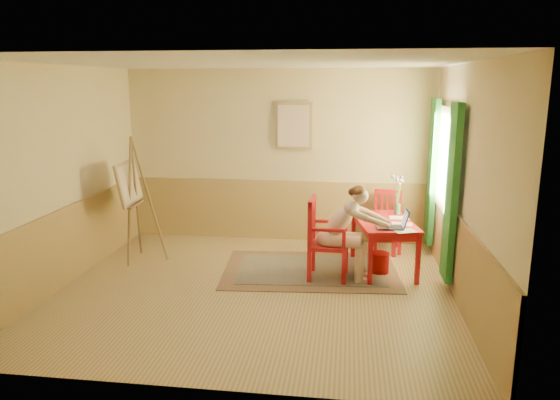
# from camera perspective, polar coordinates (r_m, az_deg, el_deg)

# --- Properties ---
(room) EXTENTS (5.04, 4.54, 2.84)m
(room) POSITION_cam_1_polar(r_m,az_deg,el_deg) (6.33, -2.90, 2.08)
(room) COLOR tan
(room) RESTS_ON ground
(wainscot) EXTENTS (5.00, 4.50, 1.00)m
(wainscot) POSITION_cam_1_polar(r_m,az_deg,el_deg) (7.30, -1.70, -3.74)
(wainscot) COLOR tan
(wainscot) RESTS_ON room
(window) EXTENTS (0.12, 2.01, 2.20)m
(window) POSITION_cam_1_polar(r_m,az_deg,el_deg) (7.43, 17.41, 2.66)
(window) COLOR white
(window) RESTS_ON room
(wall_portrait) EXTENTS (0.60, 0.05, 0.76)m
(wall_portrait) POSITION_cam_1_polar(r_m,az_deg,el_deg) (8.40, 1.49, 8.14)
(wall_portrait) COLOR #9D8658
(wall_portrait) RESTS_ON room
(rug) EXTENTS (2.52, 1.79, 0.02)m
(rug) POSITION_cam_1_polar(r_m,az_deg,el_deg) (7.35, 3.34, -7.67)
(rug) COLOR #8C7251
(rug) RESTS_ON room
(table) EXTENTS (0.94, 1.32, 0.72)m
(table) POSITION_cam_1_polar(r_m,az_deg,el_deg) (7.31, 11.35, -2.91)
(table) COLOR red
(table) RESTS_ON room
(chair_left) EXTENTS (0.53, 0.51, 1.10)m
(chair_left) POSITION_cam_1_polar(r_m,az_deg,el_deg) (6.92, 4.88, -4.30)
(chair_left) COLOR red
(chair_left) RESTS_ON room
(chair_back) EXTENTS (0.42, 0.44, 0.94)m
(chair_back) POSITION_cam_1_polar(r_m,az_deg,el_deg) (8.28, 11.72, -2.25)
(chair_back) COLOR red
(chair_back) RESTS_ON room
(figure) EXTENTS (0.96, 0.42, 1.29)m
(figure) POSITION_cam_1_polar(r_m,az_deg,el_deg) (6.84, 7.24, -3.13)
(figure) COLOR beige
(figure) RESTS_ON room
(laptop) EXTENTS (0.42, 0.27, 0.25)m
(laptop) POSITION_cam_1_polar(r_m,az_deg,el_deg) (6.92, 12.46, -2.64)
(laptop) COLOR #1E2338
(laptop) RESTS_ON table
(papers) EXTENTS (0.75, 1.09, 0.00)m
(papers) POSITION_cam_1_polar(r_m,az_deg,el_deg) (7.25, 12.31, -2.32)
(papers) COLOR white
(papers) RESTS_ON table
(vase) EXTENTS (0.20, 0.29, 0.57)m
(vase) POSITION_cam_1_polar(r_m,az_deg,el_deg) (7.64, 12.78, 0.40)
(vase) COLOR #3F724C
(vase) RESTS_ON table
(wastebasket) EXTENTS (0.29, 0.29, 0.29)m
(wastebasket) POSITION_cam_1_polar(r_m,az_deg,el_deg) (7.34, 10.82, -6.80)
(wastebasket) COLOR #B70B0A
(wastebasket) RESTS_ON room
(easel) EXTENTS (0.64, 0.82, 1.84)m
(easel) POSITION_cam_1_polar(r_m,az_deg,el_deg) (7.82, -15.99, 1.29)
(easel) COLOR olive
(easel) RESTS_ON room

